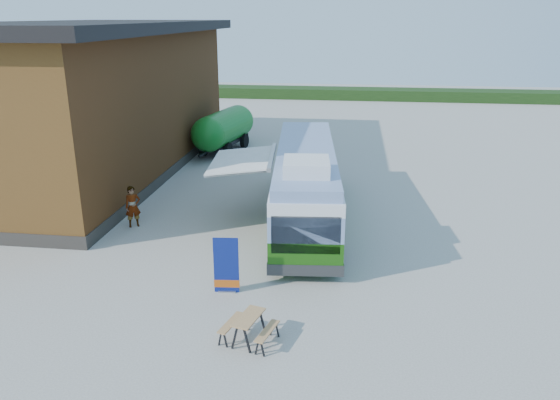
# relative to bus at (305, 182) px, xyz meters

# --- Properties ---
(ground) EXTENTS (100.00, 100.00, 0.00)m
(ground) POSITION_rel_bus_xyz_m (-0.83, -3.88, -1.62)
(ground) COLOR #BCB7AD
(ground) RESTS_ON ground
(barn) EXTENTS (9.60, 21.20, 7.50)m
(barn) POSITION_rel_bus_xyz_m (-11.33, 6.12, 1.97)
(barn) COLOR brown
(barn) RESTS_ON ground
(hedge) EXTENTS (40.00, 3.00, 1.00)m
(hedge) POSITION_rel_bus_xyz_m (7.17, 34.12, -1.12)
(hedge) COLOR #264419
(hedge) RESTS_ON ground
(bus) EXTENTS (3.34, 11.24, 3.40)m
(bus) POSITION_rel_bus_xyz_m (0.00, 0.00, 0.00)
(bus) COLOR #2D6911
(bus) RESTS_ON ground
(awning) EXTENTS (2.77, 4.08, 0.50)m
(awning) POSITION_rel_bus_xyz_m (-2.25, -0.30, 0.85)
(awning) COLOR white
(awning) RESTS_ON ground
(banner) EXTENTS (0.76, 0.23, 1.74)m
(banner) POSITION_rel_bus_xyz_m (-1.76, -6.22, -0.91)
(banner) COLOR navy
(banner) RESTS_ON ground
(picnic_table) EXTENTS (1.48, 1.38, 0.70)m
(picnic_table) POSITION_rel_bus_xyz_m (-0.63, -8.67, -1.10)
(picnic_table) COLOR tan
(picnic_table) RESTS_ON ground
(person_a) EXTENTS (0.71, 0.64, 1.62)m
(person_a) POSITION_rel_bus_xyz_m (-6.53, -1.48, -0.81)
(person_a) COLOR #999999
(person_a) RESTS_ON ground
(person_b) EXTENTS (0.99, 1.10, 1.86)m
(person_b) POSITION_rel_bus_xyz_m (-0.91, 7.23, -0.70)
(person_b) COLOR #999999
(person_b) RESTS_ON ground
(slurry_tanker) EXTENTS (2.75, 6.59, 2.46)m
(slurry_tanker) POSITION_rel_bus_xyz_m (-5.83, 11.02, -0.21)
(slurry_tanker) COLOR #157823
(slurry_tanker) RESTS_ON ground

